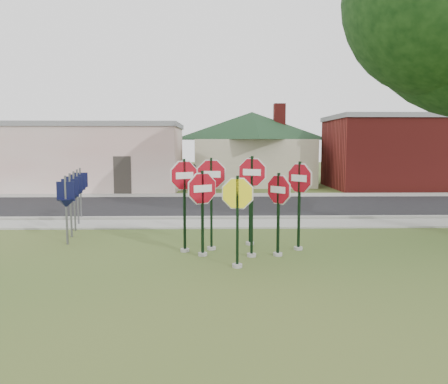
{
  "coord_description": "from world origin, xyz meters",
  "views": [
    {
      "loc": [
        -0.74,
        -10.0,
        2.9
      ],
      "look_at": [
        -0.47,
        2.0,
        1.57
      ],
      "focal_mm": 35.0,
      "sensor_mm": 36.0,
      "label": 1
    }
  ],
  "objects_px": {
    "stop_sign_center": "(252,192)",
    "pedestrian": "(194,179)",
    "stop_sign_left": "(202,201)",
    "stop_sign_yellow": "(237,210)"
  },
  "relations": [
    {
      "from": "stop_sign_center",
      "to": "pedestrian",
      "type": "height_order",
      "value": "stop_sign_center"
    },
    {
      "from": "stop_sign_center",
      "to": "stop_sign_left",
      "type": "relative_size",
      "value": 1.15
    },
    {
      "from": "stop_sign_left",
      "to": "pedestrian",
      "type": "bearing_deg",
      "value": 93.7
    },
    {
      "from": "pedestrian",
      "to": "stop_sign_yellow",
      "type": "bearing_deg",
      "value": 110.46
    },
    {
      "from": "stop_sign_yellow",
      "to": "pedestrian",
      "type": "xyz_separation_m",
      "value": [
        -1.7,
        14.31,
        -0.44
      ]
    },
    {
      "from": "stop_sign_left",
      "to": "pedestrian",
      "type": "height_order",
      "value": "stop_sign_left"
    },
    {
      "from": "pedestrian",
      "to": "stop_sign_center",
      "type": "bearing_deg",
      "value": 112.73
    },
    {
      "from": "stop_sign_left",
      "to": "pedestrian",
      "type": "relative_size",
      "value": 1.36
    },
    {
      "from": "stop_sign_yellow",
      "to": "stop_sign_left",
      "type": "height_order",
      "value": "stop_sign_left"
    },
    {
      "from": "stop_sign_left",
      "to": "stop_sign_yellow",
      "type": "bearing_deg",
      "value": -52.12
    }
  ]
}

